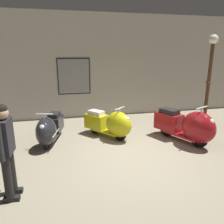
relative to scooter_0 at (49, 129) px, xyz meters
name	(u,v)px	position (x,y,z in m)	size (l,w,h in m)	color
ground_plane	(134,160)	(1.99, -1.43, -0.44)	(60.00, 60.00, 0.00)	gray
showroom_back_wall	(102,67)	(1.99, 2.56, 1.51)	(18.00, 0.24, 3.90)	#ADA89E
scooter_0	(49,129)	(0.00, 0.00, 0.00)	(0.82, 1.66, 0.97)	black
scooter_1	(111,124)	(1.78, 0.05, 0.00)	(1.38, 1.53, 0.98)	black
scooter_2	(189,126)	(3.78, -0.81, 0.07)	(1.25, 1.89, 1.12)	black
lamppost	(209,82)	(4.87, 0.00, 1.17)	(0.28, 0.28, 3.01)	#472D19
visitor_0	(6,146)	(-0.57, -2.26, 0.55)	(0.29, 0.58, 1.71)	black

